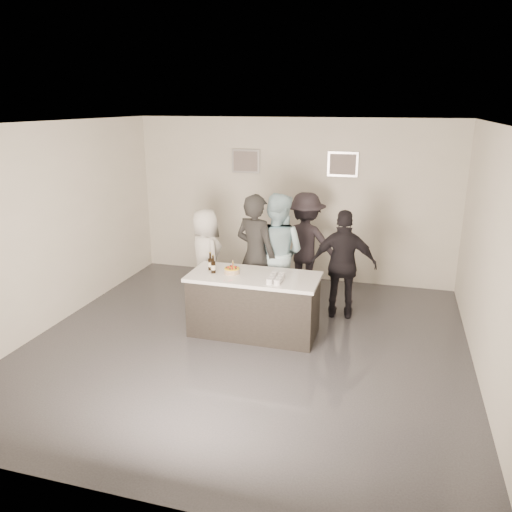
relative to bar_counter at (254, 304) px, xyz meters
name	(u,v)px	position (x,y,z in m)	size (l,w,h in m)	color
floor	(246,344)	(0.00, -0.38, -0.45)	(6.00, 6.00, 0.00)	#3D3D42
ceiling	(245,123)	(0.00, -0.38, 2.55)	(6.00, 6.00, 0.00)	white
wall_back	(293,200)	(0.00, 2.62, 1.05)	(6.00, 0.04, 3.00)	silver
wall_front	(130,342)	(0.00, -3.38, 1.05)	(6.00, 0.04, 3.00)	silver
wall_left	(51,227)	(-3.00, -0.38, 1.05)	(0.04, 6.00, 3.00)	silver
wall_right	(493,260)	(3.00, -0.38, 1.05)	(0.04, 6.00, 3.00)	silver
picture_left	(246,161)	(-0.90, 2.59, 1.75)	(0.54, 0.04, 0.44)	#B2B2B7
picture_right	(343,164)	(0.90, 2.59, 1.75)	(0.54, 0.04, 0.44)	#B2B2B7
bar_counter	(254,304)	(0.00, 0.00, 0.00)	(1.86, 0.86, 0.90)	white
cake	(232,271)	(-0.32, -0.01, 0.49)	(0.22, 0.22, 0.07)	yellow
beer_bottle_a	(210,261)	(-0.68, 0.05, 0.58)	(0.07, 0.07, 0.26)	black
beer_bottle_b	(213,264)	(-0.59, -0.07, 0.58)	(0.07, 0.07, 0.26)	black
tumbler_cluster	(276,278)	(0.36, -0.14, 0.49)	(0.19, 0.40, 0.08)	#C07E12
candles	(230,280)	(-0.26, -0.30, 0.45)	(0.24, 0.08, 0.01)	pink
person_main_black	(256,255)	(-0.18, 0.72, 0.52)	(0.71, 0.46, 1.94)	black
person_main_blue	(277,253)	(0.10, 0.96, 0.51)	(0.93, 0.73, 1.92)	#AFD9E5
person_guest_left	(206,257)	(-1.09, 0.91, 0.35)	(0.79, 0.51, 1.61)	silver
person_guest_right	(344,265)	(1.16, 0.96, 0.41)	(1.00, 0.42, 1.71)	black
person_guest_back	(305,244)	(0.41, 1.81, 0.45)	(1.16, 0.67, 1.80)	#262127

